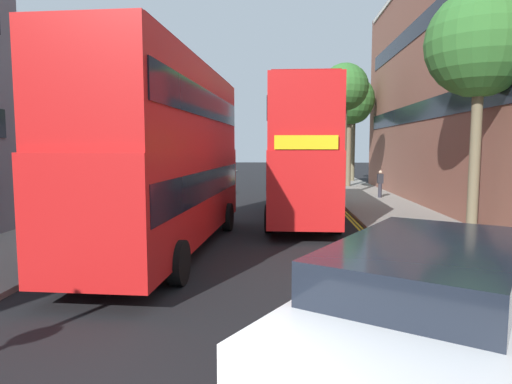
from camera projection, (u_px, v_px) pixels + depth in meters
The scene contains 12 objects.
sidewalk_right at pixel (410, 223), 18.15m from camera, with size 4.00×80.00×0.14m, color gray.
sidewalk_left at pixel (98, 220), 18.88m from camera, with size 4.00×80.00×0.14m, color gray.
kerb_line_outer at pixel (367, 233), 16.29m from camera, with size 0.10×56.00×0.01m, color yellow.
kerb_line_inner at pixel (362, 233), 16.30m from camera, with size 0.10×56.00×0.01m, color yellow.
double_decker_bus_away at pixel (167, 151), 13.32m from camera, with size 3.16×10.91×5.64m.
double_decker_bus_oncoming at pixel (301, 150), 19.34m from camera, with size 2.93×10.85×5.64m.
taxi_minivan at pixel (420, 344), 4.70m from camera, with size 4.01×5.10×2.12m.
pedestrian_far at pixel (380, 183), 26.57m from camera, with size 0.34×0.22×1.62m.
street_tree_near at pixel (480, 45), 14.52m from camera, with size 3.52×3.52×8.15m.
street_tree_mid at pixel (345, 89), 26.93m from camera, with size 2.85×2.85×8.05m.
street_tree_far at pixel (350, 100), 33.95m from camera, with size 3.78×3.78×8.51m.
street_tree_distant at pixel (354, 107), 39.39m from camera, with size 3.09×3.09×8.17m.
Camera 1 is at (1.25, -2.26, 3.14)m, focal length 31.26 mm.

